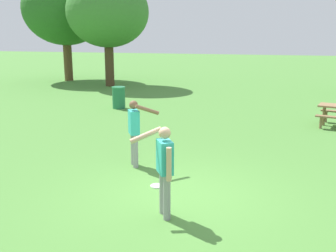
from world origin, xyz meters
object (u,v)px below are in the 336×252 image
at_px(tree_broad_center, 108,12).
at_px(person_catcher, 164,165).
at_px(frisbee, 157,186).
at_px(tree_tall_left, 65,9).
at_px(person_thrower, 135,128).
at_px(trash_can_beside_table, 119,97).

bearing_deg(tree_broad_center, person_catcher, -61.70).
relative_size(person_catcher, frisbee, 6.16).
relative_size(person_catcher, tree_broad_center, 0.24).
xyz_separation_m(person_catcher, tree_tall_left, (-12.98, 18.35, 3.94)).
xyz_separation_m(person_thrower, tree_broad_center, (-7.34, 14.05, 3.57)).
distance_m(trash_can_beside_table, tree_broad_center, 8.93).
height_order(trash_can_beside_table, tree_broad_center, tree_broad_center).
bearing_deg(tree_tall_left, frisbee, -54.00).
distance_m(person_catcher, frisbee, 1.70).
height_order(person_thrower, trash_can_beside_table, person_thrower).
bearing_deg(trash_can_beside_table, frisbee, -60.99).
distance_m(tree_tall_left, tree_broad_center, 4.56).
relative_size(person_thrower, person_catcher, 1.00).
relative_size(person_catcher, tree_tall_left, 0.22).
distance_m(person_thrower, tree_broad_center, 16.25).
height_order(frisbee, tree_broad_center, tree_broad_center).
height_order(person_catcher, tree_tall_left, tree_tall_left).
relative_size(frisbee, tree_tall_left, 0.04).
bearing_deg(tree_tall_left, person_thrower, -54.28).
relative_size(person_catcher, trash_can_beside_table, 1.71).
xyz_separation_m(person_thrower, trash_can_beside_table, (-3.59, 7.03, -0.48)).
bearing_deg(person_catcher, tree_tall_left, 125.28).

